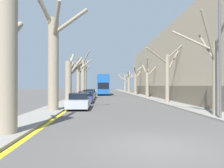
{
  "coord_description": "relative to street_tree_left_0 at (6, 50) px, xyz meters",
  "views": [
    {
      "loc": [
        -1.79,
        -7.29,
        2.04
      ],
      "look_at": [
        0.15,
        37.12,
        2.42
      ],
      "focal_mm": 35.0,
      "sensor_mm": 36.0,
      "label": 1
    }
  ],
  "objects": [
    {
      "name": "lamp_post",
      "position": [
        10.89,
        3.7,
        1.19
      ],
      "size": [
        1.4,
        0.2,
        8.43
      ],
      "color": "#4C4F54",
      "rests_on": "ground"
    },
    {
      "name": "street_tree_left_0",
      "position": [
        0.0,
        0.0,
        0.0
      ],
      "size": [
        1.99,
        3.14,
        7.89
      ],
      "color": "gray",
      "rests_on": "ground"
    },
    {
      "name": "street_tree_left_2",
      "position": [
        -0.01,
        16.99,
        -0.66
      ],
      "size": [
        2.08,
        1.9,
        5.97
      ],
      "color": "gray",
      "rests_on": "ground"
    },
    {
      "name": "street_tree_left_1",
      "position": [
        0.06,
        8.31,
        0.91
      ],
      "size": [
        3.89,
        3.1,
        8.87
      ],
      "color": "gray",
      "rests_on": "ground"
    },
    {
      "name": "street_tree_right_5",
      "position": [
        11.41,
        63.77,
        -0.13
      ],
      "size": [
        3.27,
        2.4,
        6.5
      ],
      "color": "gray",
      "rests_on": "ground"
    },
    {
      "name": "street_tree_right_0",
      "position": [
        11.25,
        4.99,
        -0.42
      ],
      "size": [
        2.55,
        3.86,
        6.76
      ],
      "color": "gray",
      "rests_on": "ground"
    },
    {
      "name": "sidewalk_left",
      "position": [
        -0.34,
        48.21,
        -3.43
      ],
      "size": [
        2.27,
        120.0,
        0.12
      ],
      "primitive_type": "cube",
      "color": "gray",
      "rests_on": "ground"
    },
    {
      "name": "street_tree_right_2",
      "position": [
        11.54,
        27.58,
        -0.52
      ],
      "size": [
        2.62,
        4.21,
        6.68
      ],
      "color": "gray",
      "rests_on": "ground"
    },
    {
      "name": "parked_car_3",
      "position": [
        1.86,
        28.87,
        -2.8
      ],
      "size": [
        1.8,
        4.24,
        1.47
      ],
      "color": "#4C5156",
      "rests_on": "ground"
    },
    {
      "name": "street_tree_right_4",
      "position": [
        11.35,
        51.87,
        -0.46
      ],
      "size": [
        4.2,
        3.9,
        6.39
      ],
      "color": "gray",
      "rests_on": "ground"
    },
    {
      "name": "street_tree_right_3",
      "position": [
        11.44,
        39.89,
        -0.09
      ],
      "size": [
        2.98,
        3.11,
        7.07
      ],
      "color": "gray",
      "rests_on": "ground"
    },
    {
      "name": "street_tree_left_4",
      "position": [
        0.05,
        34.29,
        0.51
      ],
      "size": [
        3.16,
        1.8,
        8.97
      ],
      "color": "gray",
      "rests_on": "ground"
    },
    {
      "name": "sidewalk_right",
      "position": [
        11.78,
        48.21,
        -3.43
      ],
      "size": [
        2.27,
        120.0,
        0.12
      ],
      "primitive_type": "cube",
      "color": "gray",
      "rests_on": "ground"
    },
    {
      "name": "kerb_line_stripe",
      "position": [
        0.98,
        48.21,
        -3.49
      ],
      "size": [
        0.24,
        120.0,
        0.01
      ],
      "primitive_type": "cube",
      "color": "yellow",
      "rests_on": "ground"
    },
    {
      "name": "parked_car_0",
      "position": [
        1.86,
        10.51,
        -2.82
      ],
      "size": [
        1.82,
        4.52,
        1.41
      ],
      "color": "#9EA3AD",
      "rests_on": "ground"
    },
    {
      "name": "ground_plane",
      "position": [
        5.72,
        -1.79,
        -3.49
      ],
      "size": [
        300.0,
        300.0,
        0.0
      ],
      "primitive_type": "plane",
      "color": "#4C4947"
    },
    {
      "name": "double_decker_bus",
      "position": [
        4.12,
        40.73,
        -0.99
      ],
      "size": [
        2.56,
        10.84,
        4.44
      ],
      "color": "#19519E",
      "rests_on": "ground"
    },
    {
      "name": "street_tree_left_3",
      "position": [
        0.12,
        25.95,
        -0.2
      ],
      "size": [
        3.8,
        4.18,
        6.64
      ],
      "color": "gray",
      "rests_on": "ground"
    },
    {
      "name": "street_tree_left_5",
      "position": [
        -0.14,
        41.95,
        0.68
      ],
      "size": [
        2.66,
        3.56,
        8.34
      ],
      "color": "gray",
      "rests_on": "ground"
    },
    {
      "name": "street_tree_right_1",
      "position": [
        11.52,
        16.05,
        -0.12
      ],
      "size": [
        4.7,
        3.32,
        7.16
      ],
      "color": "gray",
      "rests_on": "ground"
    },
    {
      "name": "parked_car_2",
      "position": [
        1.86,
        23.05,
        -2.81
      ],
      "size": [
        1.76,
        3.99,
        1.46
      ],
      "color": "olive",
      "rests_on": "ground"
    },
    {
      "name": "building_facade_right",
      "position": [
        17.9,
        28.51,
        1.62
      ],
      "size": [
        10.08,
        45.35,
        10.24
      ],
      "color": "tan",
      "rests_on": "ground"
    },
    {
      "name": "parked_car_1",
      "position": [
        1.86,
        17.45,
        -2.84
      ],
      "size": [
        1.79,
        4.38,
        1.38
      ],
      "color": "navy",
      "rests_on": "ground"
    }
  ]
}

